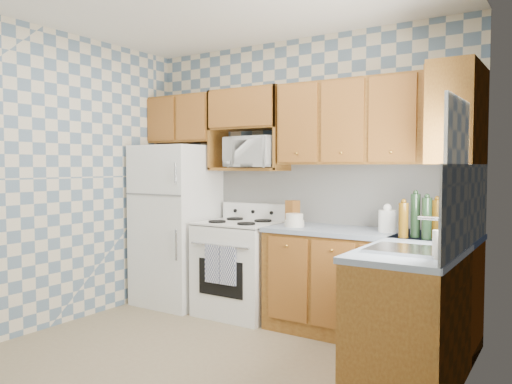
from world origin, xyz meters
TOP-DOWN VIEW (x-y plane):
  - floor at (0.00, 0.00)m, footprint 3.40×3.40m
  - back_wall at (0.00, 1.60)m, footprint 3.40×0.02m
  - right_wall at (1.70, 0.00)m, footprint 0.02×3.20m
  - backsplash_back at (0.40, 1.59)m, footprint 2.60×0.02m
  - backsplash_right at (1.69, 0.80)m, footprint 0.02×1.60m
  - refrigerator at (-1.27, 1.25)m, footprint 0.75×0.70m
  - stove_body at (-0.47, 1.28)m, footprint 0.76×0.65m
  - cooktop at (-0.47, 1.28)m, footprint 0.76×0.65m
  - backguard at (-0.47, 1.55)m, footprint 0.76×0.08m
  - dish_towel_left at (-0.55, 0.93)m, footprint 0.17×0.02m
  - dish_towel_right at (-0.37, 0.93)m, footprint 0.17×0.02m
  - base_cabinets_back at (0.82, 1.30)m, footprint 1.75×0.60m
  - base_cabinets_right at (1.40, 0.80)m, footprint 0.60×1.60m
  - countertop_back at (0.82, 1.30)m, footprint 1.77×0.63m
  - countertop_right at (1.40, 0.80)m, footprint 0.63×1.60m
  - upper_cabinets_back at (0.82, 1.44)m, footprint 1.75×0.33m
  - upper_cabinets_fridge at (-1.29, 1.44)m, footprint 0.82×0.33m
  - upper_cabinets_right at (1.53, 1.25)m, footprint 0.33×0.70m
  - microwave_shelf at (-0.47, 1.44)m, footprint 0.80×0.33m
  - microwave at (-0.39, 1.41)m, footprint 0.59×0.42m
  - sink at (1.40, 0.45)m, footprint 0.48×0.40m
  - window at (1.69, 0.45)m, footprint 0.02×0.66m
  - bottle_0 at (1.27, 1.11)m, footprint 0.07×0.07m
  - bottle_1 at (1.37, 1.05)m, footprint 0.07×0.07m
  - bottle_2 at (1.42, 1.15)m, footprint 0.07×0.07m
  - bottle_3 at (1.20, 1.04)m, footprint 0.07×0.07m
  - knife_block at (0.05, 1.39)m, footprint 0.13×0.13m
  - electric_kettle at (0.99, 1.29)m, footprint 0.14×0.14m
  - food_containers at (0.17, 1.20)m, footprint 0.18×0.18m
  - soap_bottle at (1.62, 0.28)m, footprint 0.06×0.06m

SIDE VIEW (x-z plane):
  - floor at x=0.00m, z-range 0.00..0.00m
  - base_cabinets_back at x=0.82m, z-range 0.00..0.88m
  - base_cabinets_right at x=1.40m, z-range 0.00..0.88m
  - stove_body at x=-0.47m, z-range 0.00..0.90m
  - dish_towel_left at x=-0.55m, z-range 0.37..0.73m
  - dish_towel_right at x=-0.37m, z-range 0.37..0.73m
  - refrigerator at x=-1.27m, z-range 0.00..1.68m
  - countertop_back at x=0.82m, z-range 0.88..0.92m
  - countertop_right at x=1.40m, z-range 0.88..0.92m
  - cooktop at x=-0.47m, z-range 0.89..0.92m
  - sink at x=1.40m, z-range 0.91..0.94m
  - food_containers at x=0.17m, z-range 0.92..1.04m
  - backguard at x=-0.47m, z-range 0.92..1.08m
  - soap_bottle at x=1.62m, z-range 0.92..1.09m
  - electric_kettle at x=0.99m, z-range 0.92..1.10m
  - knife_block at x=0.05m, z-range 0.92..1.14m
  - bottle_3 at x=1.20m, z-range 0.92..1.19m
  - bottle_2 at x=1.42m, z-range 0.92..1.21m
  - bottle_1 at x=1.37m, z-range 0.92..1.23m
  - bottle_0 at x=1.27m, z-range 0.92..1.25m
  - backsplash_back at x=0.40m, z-range 0.92..1.48m
  - backsplash_right at x=1.69m, z-range 0.92..1.48m
  - back_wall at x=0.00m, z-range 0.00..2.70m
  - right_wall at x=1.70m, z-range 0.00..2.70m
  - microwave_shelf at x=-0.47m, z-range 1.42..1.45m
  - window at x=1.69m, z-range 1.02..1.88m
  - microwave at x=-0.39m, z-range 1.45..1.76m
  - upper_cabinets_back at x=0.82m, z-range 1.48..2.22m
  - upper_cabinets_right at x=1.53m, z-range 1.48..2.22m
  - upper_cabinets_fridge at x=-1.29m, z-range 1.72..2.22m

